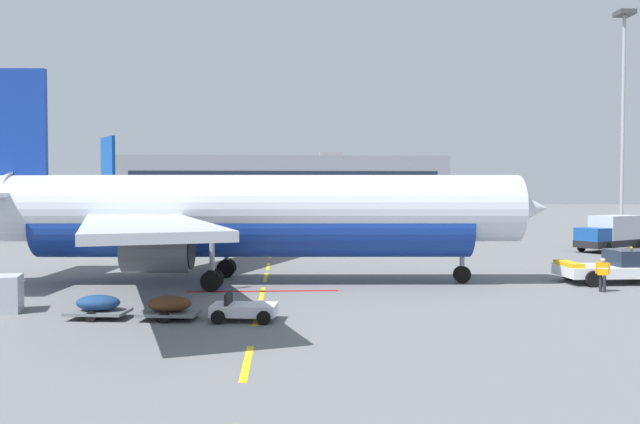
{
  "coord_description": "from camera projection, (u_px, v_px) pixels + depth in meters",
  "views": [
    {
      "loc": [
        19.16,
        -10.22,
        5.23
      ],
      "look_at": [
        21.52,
        30.49,
        3.89
      ],
      "focal_mm": 34.42,
      "sensor_mm": 36.0,
      "label": 1
    }
  ],
  "objects": [
    {
      "name": "apron_paint_markings",
      "position": [
        270.0,
        260.0,
        47.1
      ],
      "size": [
        8.0,
        94.61,
        0.01
      ],
      "color": "yellow",
      "rests_on": "ground"
    },
    {
      "name": "ground",
      "position": [
        533.0,
        254.0,
        51.49
      ],
      "size": [
        400.0,
        400.0,
        0.0
      ],
      "primitive_type": "plane",
      "color": "slate"
    },
    {
      "name": "airliner_mid_left",
      "position": [
        78.0,
        205.0,
        74.69
      ],
      "size": [
        27.44,
        29.3,
        11.05
      ],
      "color": "silver",
      "rests_on": "ground"
    },
    {
      "name": "apron_light_mast_far",
      "position": [
        623.0,
        98.0,
        66.62
      ],
      "size": [
        1.8,
        1.8,
        24.84
      ],
      "color": "slate",
      "rests_on": "ground"
    },
    {
      "name": "fuel_service_truck",
      "position": [
        225.0,
        231.0,
        56.39
      ],
      "size": [
        2.71,
        7.01,
        3.14
      ],
      "color": "black",
      "rests_on": "ground"
    },
    {
      "name": "terminal_satellite",
      "position": [
        285.0,
        185.0,
        163.2
      ],
      "size": [
        82.02,
        27.19,
        15.81
      ],
      "color": "gray",
      "rests_on": "ground"
    },
    {
      "name": "uld_cargo_container",
      "position": [
        1.0,
        294.0,
        26.59
      ],
      "size": [
        1.92,
        1.89,
        1.6
      ],
      "color": "#B7BCC6",
      "rests_on": "ground"
    },
    {
      "name": "pushback_tug",
      "position": [
        617.0,
        267.0,
        35.23
      ],
      "size": [
        6.03,
        3.24,
        2.08
      ],
      "color": "silver",
      "rests_on": "ground"
    },
    {
      "name": "catering_truck",
      "position": [
        611.0,
        233.0,
        54.04
      ],
      "size": [
        7.28,
        5.5,
        3.14
      ],
      "color": "black",
      "rests_on": "ground"
    },
    {
      "name": "baggage_train",
      "position": [
        170.0,
        307.0,
        25.07
      ],
      "size": [
        8.71,
        2.61,
        1.14
      ],
      "color": "silver",
      "rests_on": "ground"
    },
    {
      "name": "ground_crew_worker",
      "position": [
        603.0,
        272.0,
        32.0
      ],
      "size": [
        0.61,
        0.44,
        1.79
      ],
      "color": "#232328",
      "rests_on": "ground"
    },
    {
      "name": "airliner_foreground",
      "position": [
        244.0,
        214.0,
        34.99
      ],
      "size": [
        34.78,
        34.58,
        12.2
      ],
      "color": "silver",
      "rests_on": "ground"
    }
  ]
}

